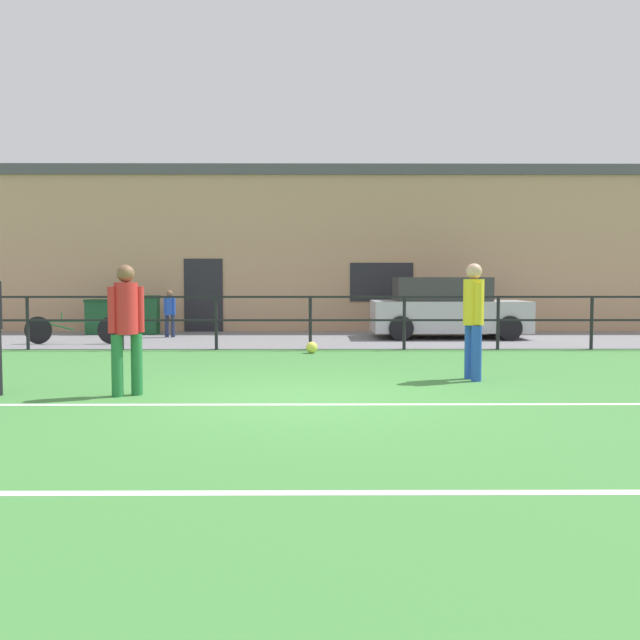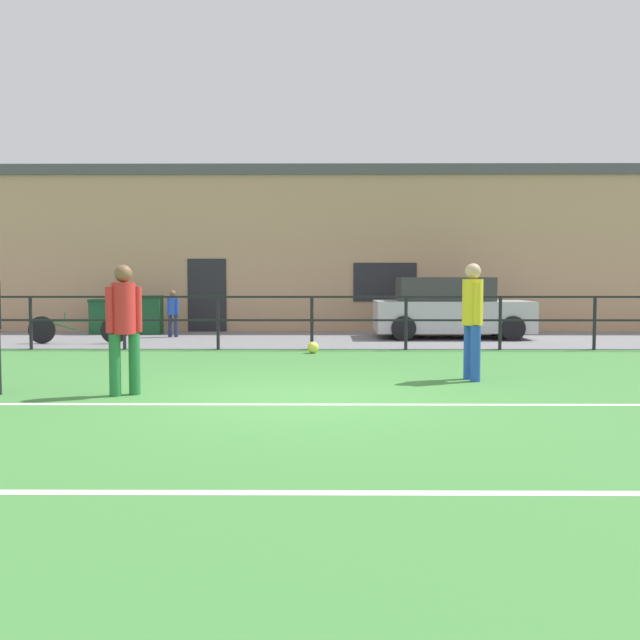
% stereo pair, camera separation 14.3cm
% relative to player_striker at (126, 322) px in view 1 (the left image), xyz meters
% --- Properties ---
extents(ground, '(60.00, 44.00, 0.04)m').
position_rel_player_striker_xyz_m(ground, '(2.29, -0.22, -0.97)').
color(ground, '#42843D').
extents(field_line_touchline, '(36.00, 0.11, 0.00)m').
position_rel_player_striker_xyz_m(field_line_touchline, '(2.29, -0.64, -0.95)').
color(field_line_touchline, white).
rests_on(field_line_touchline, ground).
extents(field_line_hash, '(36.00, 0.11, 0.00)m').
position_rel_player_striker_xyz_m(field_line_hash, '(2.29, -3.99, -0.95)').
color(field_line_hash, white).
rests_on(field_line_hash, ground).
extents(pavement_strip, '(48.00, 5.00, 0.02)m').
position_rel_player_striker_xyz_m(pavement_strip, '(2.29, 8.28, -0.94)').
color(pavement_strip, slate).
rests_on(pavement_strip, ground).
extents(perimeter_fence, '(36.07, 0.07, 1.15)m').
position_rel_player_striker_xyz_m(perimeter_fence, '(2.29, 5.78, -0.20)').
color(perimeter_fence, black).
rests_on(perimeter_fence, ground).
extents(clubhouse_facade, '(28.00, 2.56, 4.78)m').
position_rel_player_striker_xyz_m(clubhouse_facade, '(2.29, 11.98, 1.45)').
color(clubhouse_facade, tan).
rests_on(clubhouse_facade, ground).
extents(player_striker, '(0.41, 0.29, 1.67)m').
position_rel_player_striker_xyz_m(player_striker, '(0.00, 0.00, 0.00)').
color(player_striker, '#237038').
rests_on(player_striker, ground).
extents(player_winger, '(0.30, 0.47, 1.72)m').
position_rel_player_striker_xyz_m(player_winger, '(4.73, 1.36, 0.03)').
color(player_winger, blue).
rests_on(player_winger, ground).
extents(soccer_ball_match, '(0.23, 0.23, 0.23)m').
position_rel_player_striker_xyz_m(soccer_ball_match, '(2.32, 5.10, -0.83)').
color(soccer_ball_match, '#E5E04C').
rests_on(soccer_ball_match, ground).
extents(spectator_child, '(0.32, 0.21, 1.21)m').
position_rel_player_striker_xyz_m(spectator_child, '(-1.36, 8.84, -0.24)').
color(spectator_child, '#232D4C').
rests_on(spectator_child, pavement_strip).
extents(parked_car_red, '(3.88, 1.86, 1.54)m').
position_rel_player_striker_xyz_m(parked_car_red, '(5.74, 8.63, -0.20)').
color(parked_car_red, '#B7B7BC').
rests_on(parked_car_red, pavement_strip).
extents(bicycle_parked_0, '(2.31, 0.04, 0.73)m').
position_rel_player_striker_xyz_m(bicycle_parked_0, '(-3.15, 6.98, -0.60)').
color(bicycle_parked_0, black).
rests_on(bicycle_parked_0, pavement_strip).
extents(trash_bin_0, '(0.67, 0.57, 0.95)m').
position_rel_player_striker_xyz_m(trash_bin_0, '(-3.50, 9.85, -0.45)').
color(trash_bin_0, '#194C28').
rests_on(trash_bin_0, pavement_strip).
extents(trash_bin_1, '(0.59, 0.50, 1.06)m').
position_rel_player_striker_xyz_m(trash_bin_1, '(-2.16, 9.79, -0.39)').
color(trash_bin_1, '#194C28').
rests_on(trash_bin_1, pavement_strip).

